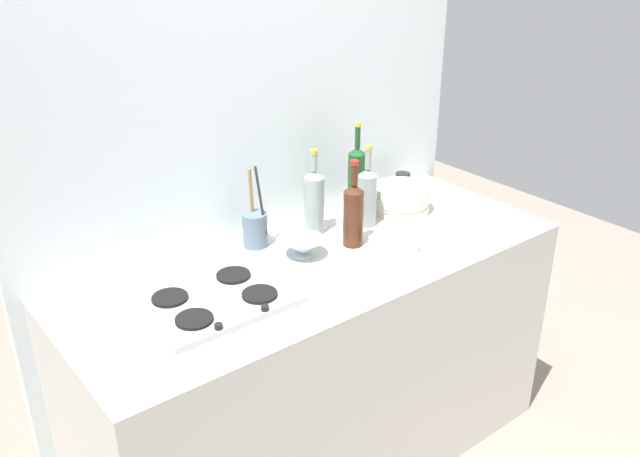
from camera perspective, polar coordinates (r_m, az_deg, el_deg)
name	(u,v)px	position (r m, az deg, el deg)	size (l,w,h in m)	color
ground_plane	(320,456)	(2.90, 0.00, -18.54)	(6.00, 6.00, 0.00)	gray
counter_block	(320,365)	(2.61, 0.00, -11.40)	(1.80, 0.70, 0.90)	beige
backsplash_panel	(256,139)	(2.52, -5.40, 7.47)	(1.90, 0.06, 2.48)	silver
stovetop_hob	(215,300)	(2.13, -8.77, -5.96)	(0.45, 0.34, 0.04)	#B2B2B7
plate_stack	(401,199)	(2.75, 6.81, 2.49)	(0.24, 0.23, 0.10)	silver
wine_bottle_leftmost	(314,201)	(2.51, -0.50, 2.34)	(0.08, 0.08, 0.33)	gray
wine_bottle_mid_left	(353,213)	(2.42, 2.82, 1.29)	(0.07, 0.07, 0.32)	#472314
wine_bottle_mid_right	(367,196)	(2.58, 3.96, 2.77)	(0.07, 0.07, 0.32)	gray
wine_bottle_rightmost	(357,180)	(2.66, 3.08, 4.06)	(0.07, 0.07, 0.38)	#19471E
mixing_bowl	(302,246)	(2.37, -1.49, -1.52)	(0.15, 0.15, 0.07)	silver
butter_dish	(394,244)	(2.42, 6.19, -1.31)	(0.15, 0.10, 0.06)	silver
utensil_crock	(255,228)	(2.45, -5.46, 0.04)	(0.09, 0.09, 0.30)	slate
condiment_jar_front	(403,183)	(2.93, 6.93, 3.83)	(0.06, 0.06, 0.09)	#66384C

